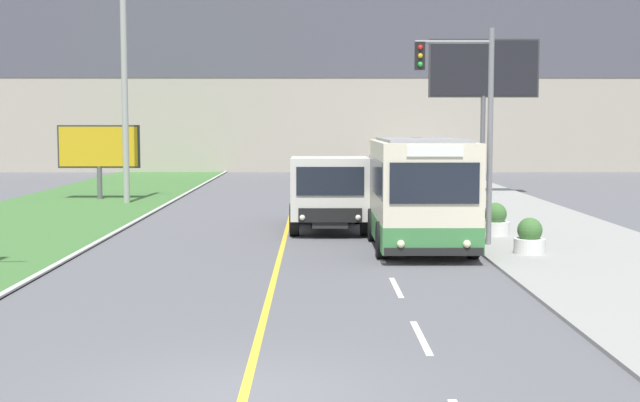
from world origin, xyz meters
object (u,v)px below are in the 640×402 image
utility_pole_far (124,78)px  billboard_large (484,74)px  billboard_small (99,148)px  planter_round_second (495,221)px  city_bus (420,194)px  dump_truck (329,194)px  planter_round_near (530,238)px  traffic_light_mast (469,109)px

utility_pole_far → billboard_large: 17.30m
billboard_small → planter_round_second: size_ratio=3.74×
utility_pole_far → city_bus: bearing=-52.1°
dump_truck → planter_round_second: (5.23, -1.46, -0.74)m
billboard_large → planter_round_second: bearing=-99.2°
utility_pole_far → billboard_small: 4.20m
dump_truck → billboard_large: size_ratio=0.80×
utility_pole_far → planter_round_second: (14.20, -12.11, -5.10)m
planter_round_near → planter_round_second: planter_round_second is taller
city_bus → traffic_light_mast: bearing=19.4°
traffic_light_mast → planter_round_near: (1.38, -1.81, -3.50)m
utility_pole_far → billboard_small: bearing=129.4°
billboard_small → planter_round_near: bearing=-48.5°
billboard_large → billboard_small: billboard_large is taller
dump_truck → billboard_small: size_ratio=1.61×
dump_truck → traffic_light_mast: bearing=-42.3°
billboard_small → planter_round_second: 21.41m
utility_pole_far → planter_round_near: (14.33, -16.08, -5.13)m
city_bus → planter_round_second: 3.95m
traffic_light_mast → planter_round_second: size_ratio=6.14×
planter_round_near → planter_round_second: (-0.13, 3.97, 0.02)m
dump_truck → billboard_small: billboard_small is taller
dump_truck → traffic_light_mast: (3.98, -3.62, 2.74)m
city_bus → planter_round_near: (2.84, -1.30, -1.10)m
dump_truck → billboard_large: billboard_large is taller
billboard_large → city_bus: bearing=-105.8°
billboard_large → billboard_small: bearing=-173.9°
utility_pole_far → billboard_small: utility_pole_far is taller
dump_truck → city_bus: bearing=-58.5°
traffic_light_mast → planter_round_second: traffic_light_mast is taller
traffic_light_mast → city_bus: bearing=-160.6°
city_bus → billboard_large: bearing=74.2°
city_bus → traffic_light_mast: (1.45, 0.51, 2.40)m
traffic_light_mast → billboard_large: 18.83m
dump_truck → planter_round_second: bearing=-15.6°
billboard_small → planter_round_second: (15.91, -14.20, -1.89)m
traffic_light_mast → planter_round_second: (1.25, 2.16, -3.48)m
city_bus → billboard_small: 21.44m
city_bus → traffic_light_mast: 2.85m
billboard_small → planter_round_second: billboard_small is taller
city_bus → planter_round_second: city_bus is taller
billboard_large → planter_round_near: size_ratio=7.89×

